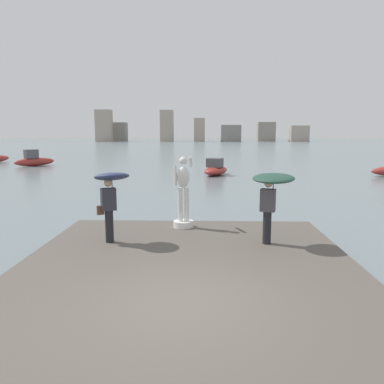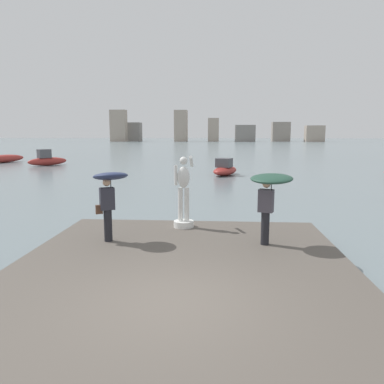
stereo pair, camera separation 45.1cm
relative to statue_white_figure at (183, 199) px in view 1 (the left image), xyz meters
name	(u,v)px [view 1 (the left image)]	position (x,y,z in m)	size (l,w,h in m)	color
ground_plane	(201,160)	(0.28, 34.69, -1.31)	(400.00, 400.00, 0.00)	slate
pier	(187,278)	(0.28, -3.73, -1.11)	(7.75, 9.16, 0.40)	#564F47
statue_white_figure	(183,199)	(0.00, 0.00, 0.00)	(0.63, 0.88, 2.24)	white
onlooker_left	(111,189)	(-1.86, -1.66, 0.55)	(1.27, 1.27, 1.96)	black
onlooker_right	(272,188)	(2.41, -1.74, 0.60)	(1.41, 1.42, 1.91)	black
boat_mid	(216,169)	(1.59, 18.39, -0.83)	(2.63, 3.82, 1.36)	#9E2D28
boat_rightward	(34,160)	(-16.58, 26.17, -0.73)	(3.42, 3.77, 1.68)	#9E2D28
distant_skyline	(188,130)	(-5.30, 137.09, 3.23)	(81.49, 10.87, 12.07)	#A89989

